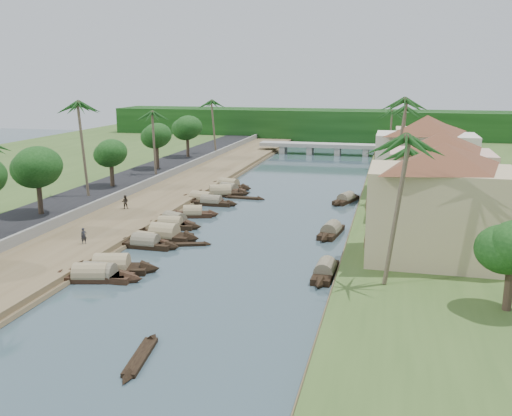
% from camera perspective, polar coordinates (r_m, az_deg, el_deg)
% --- Properties ---
extents(ground, '(220.00, 220.00, 0.00)m').
position_cam_1_polar(ground, '(56.37, -2.32, -4.28)').
color(ground, '#364951').
rests_on(ground, ground).
extents(left_bank, '(10.00, 180.00, 0.80)m').
position_cam_1_polar(left_bank, '(79.78, -9.43, 1.05)').
color(left_bank, brown).
rests_on(left_bank, ground).
extents(right_bank, '(16.00, 180.00, 1.20)m').
position_cam_1_polar(right_bank, '(73.59, 16.52, -0.18)').
color(right_bank, '#355120').
rests_on(right_bank, ground).
extents(road, '(8.00, 180.00, 1.40)m').
position_cam_1_polar(road, '(83.39, -14.83, 1.52)').
color(road, black).
rests_on(road, ground).
extents(retaining_wall, '(0.40, 180.00, 1.10)m').
position_cam_1_polar(retaining_wall, '(81.32, -12.19, 1.85)').
color(retaining_wall, slate).
rests_on(retaining_wall, left_bank).
extents(treeline, '(120.00, 14.00, 8.00)m').
position_cam_1_polar(treeline, '(152.94, 8.15, 8.19)').
color(treeline, black).
rests_on(treeline, ground).
extents(bridge, '(28.00, 4.00, 2.40)m').
position_cam_1_polar(bridge, '(125.48, 6.82, 6.12)').
color(bridge, gray).
rests_on(bridge, ground).
extents(building_near, '(14.85, 14.85, 10.20)m').
position_cam_1_polar(building_near, '(50.91, 17.96, 0.61)').
color(building_near, tan).
rests_on(building_near, right_bank).
extents(building_mid, '(14.11, 14.11, 9.70)m').
position_cam_1_polar(building_mid, '(66.72, 17.89, 3.25)').
color(building_mid, tan).
rests_on(building_mid, right_bank).
extents(building_far, '(15.59, 15.59, 10.20)m').
position_cam_1_polar(building_far, '(80.45, 16.54, 5.12)').
color(building_far, beige).
rests_on(building_far, right_bank).
extents(building_distant, '(12.62, 12.62, 9.20)m').
position_cam_1_polar(building_distant, '(100.39, 16.62, 6.32)').
color(building_distant, tan).
rests_on(building_distant, right_bank).
extents(sampan_0, '(8.20, 2.03, 2.15)m').
position_cam_1_polar(sampan_0, '(50.27, -15.44, -6.46)').
color(sampan_0, black).
rests_on(sampan_0, ground).
extents(sampan_1, '(8.94, 4.01, 2.55)m').
position_cam_1_polar(sampan_1, '(51.77, -14.22, -5.80)').
color(sampan_1, black).
rests_on(sampan_1, ground).
extents(sampan_2, '(8.50, 3.55, 2.20)m').
position_cam_1_polar(sampan_2, '(50.22, -16.17, -6.53)').
color(sampan_2, black).
rests_on(sampan_2, ground).
extents(sampan_3, '(7.63, 1.92, 2.07)m').
position_cam_1_polar(sampan_3, '(58.30, -10.98, -3.50)').
color(sampan_3, black).
rests_on(sampan_3, ground).
extents(sampan_4, '(6.38, 2.63, 1.83)m').
position_cam_1_polar(sampan_4, '(59.26, -10.88, -3.23)').
color(sampan_4, black).
rests_on(sampan_4, ground).
extents(sampan_5, '(8.25, 2.54, 2.56)m').
position_cam_1_polar(sampan_5, '(60.99, -9.15, -2.67)').
color(sampan_5, black).
rests_on(sampan_5, ground).
extents(sampan_6, '(7.26, 4.75, 2.19)m').
position_cam_1_polar(sampan_6, '(66.47, -8.18, -1.32)').
color(sampan_6, black).
rests_on(sampan_6, ground).
extents(sampan_7, '(7.56, 2.16, 2.01)m').
position_cam_1_polar(sampan_7, '(64.97, -8.57, -1.68)').
color(sampan_7, black).
rests_on(sampan_7, ground).
extents(sampan_8, '(6.76, 3.36, 2.07)m').
position_cam_1_polar(sampan_8, '(69.90, -6.34, -0.55)').
color(sampan_8, black).
rests_on(sampan_8, ground).
extents(sampan_9, '(7.66, 1.76, 1.97)m').
position_cam_1_polar(sampan_9, '(75.99, -4.49, 0.59)').
color(sampan_9, black).
rests_on(sampan_9, ground).
extents(sampan_10, '(8.45, 3.23, 2.27)m').
position_cam_1_polar(sampan_10, '(77.70, -5.49, 0.86)').
color(sampan_10, black).
rests_on(sampan_10, ground).
extents(sampan_11, '(9.00, 5.10, 2.51)m').
position_cam_1_polar(sampan_11, '(81.61, -3.61, 1.49)').
color(sampan_11, black).
rests_on(sampan_11, ground).
extents(sampan_12, '(7.38, 4.36, 1.84)m').
position_cam_1_polar(sampan_12, '(84.68, -2.74, 1.92)').
color(sampan_12, black).
rests_on(sampan_12, ground).
extents(sampan_13, '(8.44, 4.02, 2.26)m').
position_cam_1_polar(sampan_13, '(87.20, -2.74, 2.26)').
color(sampan_13, black).
rests_on(sampan_13, ground).
extents(sampan_14, '(1.85, 8.01, 1.97)m').
position_cam_1_polar(sampan_14, '(49.80, 6.93, -6.26)').
color(sampan_14, black).
rests_on(sampan_14, ground).
extents(sampan_15, '(2.66, 7.79, 2.07)m').
position_cam_1_polar(sampan_15, '(62.21, 7.52, -2.31)').
color(sampan_15, black).
rests_on(sampan_15, ground).
extents(sampan_16, '(3.95, 7.70, 1.92)m').
position_cam_1_polar(sampan_16, '(78.46, 8.99, 0.87)').
color(sampan_16, black).
rests_on(sampan_16, ground).
extents(canoe_0, '(1.69, 6.57, 0.86)m').
position_cam_1_polar(canoe_0, '(36.62, -11.48, -14.41)').
color(canoe_0, black).
rests_on(canoe_0, ground).
extents(canoe_1, '(4.59, 2.17, 0.74)m').
position_cam_1_polar(canoe_1, '(58.32, -6.68, -3.66)').
color(canoe_1, black).
rests_on(canoe_1, ground).
extents(canoe_2, '(6.17, 1.08, 0.89)m').
position_cam_1_polar(canoe_2, '(79.73, -1.19, 1.00)').
color(canoe_2, black).
rests_on(canoe_2, ground).
extents(palm_0, '(3.20, 3.20, 12.85)m').
position_cam_1_polar(palm_0, '(42.76, 13.78, 6.53)').
color(palm_0, brown).
rests_on(palm_0, ground).
extents(palm_1, '(3.20, 3.20, 9.89)m').
position_cam_1_polar(palm_1, '(59.39, 14.68, 5.45)').
color(palm_1, brown).
rests_on(palm_1, ground).
extents(palm_2, '(3.20, 3.20, 14.37)m').
position_cam_1_polar(palm_2, '(71.63, 13.97, 10.21)').
color(palm_2, brown).
rests_on(palm_2, ground).
extents(palm_3, '(3.20, 3.20, 12.55)m').
position_cam_1_polar(palm_3, '(88.10, 14.58, 9.51)').
color(palm_3, brown).
rests_on(palm_3, ground).
extents(palm_5, '(3.20, 3.20, 13.62)m').
position_cam_1_polar(palm_5, '(76.73, -17.07, 9.80)').
color(palm_5, brown).
rests_on(palm_5, ground).
extents(palm_6, '(3.20, 3.20, 11.38)m').
position_cam_1_polar(palm_6, '(91.57, -10.25, 9.26)').
color(palm_6, brown).
rests_on(palm_6, ground).
extents(palm_7, '(3.20, 3.20, 10.88)m').
position_cam_1_polar(palm_7, '(106.90, 13.36, 9.28)').
color(palm_7, brown).
rests_on(palm_7, ground).
extents(palm_8, '(3.20, 3.20, 11.97)m').
position_cam_1_polar(palm_8, '(115.81, -4.19, 10.49)').
color(palm_8, brown).
rests_on(palm_8, ground).
extents(tree_2, '(5.37, 5.37, 7.57)m').
position_cam_1_polar(tree_2, '(68.75, -21.04, 3.75)').
color(tree_2, '#4E392C').
rests_on(tree_2, ground).
extents(tree_3, '(4.37, 4.37, 6.50)m').
position_cam_1_polar(tree_3, '(83.41, -14.32, 5.26)').
color(tree_3, '#4E392C').
rests_on(tree_3, ground).
extents(tree_4, '(4.73, 4.73, 7.49)m').
position_cam_1_polar(tree_4, '(97.72, -9.93, 7.07)').
color(tree_4, '#4E392C').
rests_on(tree_4, ground).
extents(tree_5, '(5.29, 5.29, 7.75)m').
position_cam_1_polar(tree_5, '(111.30, -6.89, 7.91)').
color(tree_5, '#4E392C').
rests_on(tree_5, ground).
extents(tree_6, '(4.36, 4.36, 7.48)m').
position_cam_1_polar(tree_6, '(84.72, 19.84, 5.52)').
color(tree_6, '#4E392C').
rests_on(tree_6, ground).
extents(person_near, '(0.68, 0.69, 1.60)m').
position_cam_1_polar(person_near, '(58.06, -16.84, -2.68)').
color(person_near, '#222329').
rests_on(person_near, left_bank).
extents(person_far, '(0.97, 0.84, 1.71)m').
position_cam_1_polar(person_far, '(71.99, -12.96, 0.60)').
color(person_far, '#312A22').
rests_on(person_far, left_bank).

